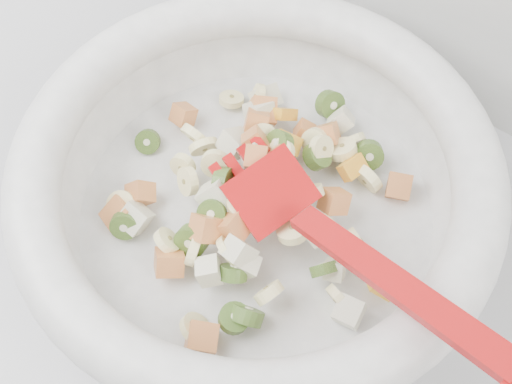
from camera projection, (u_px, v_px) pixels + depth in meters
The scene contains 2 objects.
counter at pixel (160, 337), 0.98m from camera, with size 2.00×0.60×0.90m, color #9E9FA4.
mixing_bowl at pixel (256, 185), 0.52m from camera, with size 0.44×0.39×0.16m.
Camera 1 is at (0.31, 1.28, 1.40)m, focal length 45.00 mm.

